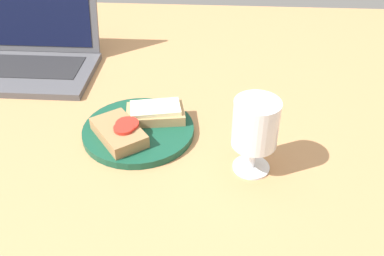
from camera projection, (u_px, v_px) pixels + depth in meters
The scene contains 6 objects.
wooden_table at pixel (149, 137), 84.66cm from camera, with size 140.00×140.00×3.00cm, color #B27F51.
plate at pixel (139, 131), 82.75cm from camera, with size 21.50×21.50×1.44cm, color #144733.
sandwich_with_cheese at pixel (156, 113), 84.12cm from camera, with size 12.23×8.18×2.82cm.
sandwich_with_tomato at pixel (119, 132), 78.97cm from camera, with size 12.28×13.20×3.01cm.
wine_glass at pixel (255, 126), 69.74cm from camera, with size 7.63×7.63×13.71cm.
laptop at pixel (22, 51), 102.69cm from camera, with size 35.13×25.17×20.56cm.
Camera 1 is at (12.87, -66.56, 52.95)cm, focal length 40.00 mm.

